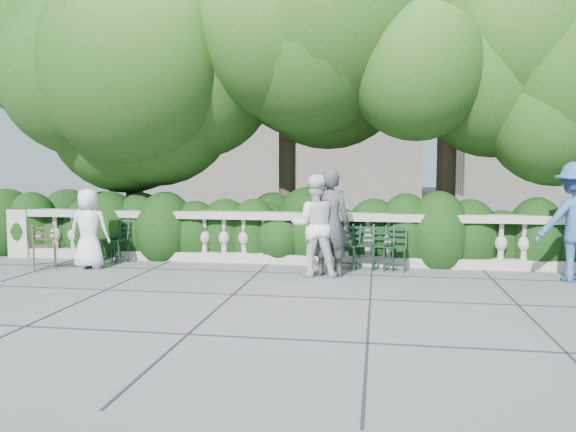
# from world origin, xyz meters

# --- Properties ---
(ground) EXTENTS (90.00, 90.00, 0.00)m
(ground) POSITION_xyz_m (0.00, 0.00, 0.00)
(ground) COLOR #4F5257
(ground) RESTS_ON ground
(balustrade) EXTENTS (12.00, 0.44, 1.00)m
(balustrade) POSITION_xyz_m (0.00, 1.80, 0.49)
(balustrade) COLOR #9E998E
(balustrade) RESTS_ON ground
(shrub_hedge) EXTENTS (15.00, 2.60, 1.70)m
(shrub_hedge) POSITION_xyz_m (0.00, 3.00, 0.00)
(shrub_hedge) COLOR black
(shrub_hedge) RESTS_ON ground
(tree_canopy) EXTENTS (15.04, 6.52, 6.78)m
(tree_canopy) POSITION_xyz_m (0.69, 3.19, 3.96)
(tree_canopy) COLOR #3F3023
(tree_canopy) RESTS_ON ground
(chair_a) EXTENTS (0.48, 0.52, 0.84)m
(chair_a) POSITION_xyz_m (-3.51, 1.22, 0.00)
(chair_a) COLOR black
(chair_a) RESTS_ON ground
(chair_b) EXTENTS (0.51, 0.54, 0.84)m
(chair_b) POSITION_xyz_m (-3.62, 1.22, 0.00)
(chair_b) COLOR black
(chair_b) RESTS_ON ground
(chair_c) EXTENTS (0.47, 0.51, 0.84)m
(chair_c) POSITION_xyz_m (1.69, 1.20, 0.00)
(chair_c) COLOR black
(chair_c) RESTS_ON ground
(chair_d) EXTENTS (0.47, 0.51, 0.84)m
(chair_d) POSITION_xyz_m (1.35, 1.23, 0.00)
(chair_d) COLOR black
(chair_d) RESTS_ON ground
(chair_e) EXTENTS (0.49, 0.52, 0.84)m
(chair_e) POSITION_xyz_m (1.89, 1.14, 0.00)
(chair_e) COLOR black
(chair_e) RESTS_ON ground
(chair_f) EXTENTS (0.55, 0.57, 0.84)m
(chair_f) POSITION_xyz_m (1.02, 1.19, 0.00)
(chair_f) COLOR black
(chair_f) RESTS_ON ground
(chair_weathered) EXTENTS (0.64, 0.65, 0.84)m
(chair_weathered) POSITION_xyz_m (-4.32, 0.28, 0.00)
(chair_weathered) COLOR black
(chair_weathered) RESTS_ON ground
(person_businessman) EXTENTS (0.77, 0.54, 1.49)m
(person_businessman) POSITION_xyz_m (-3.67, 0.67, 0.74)
(person_businessman) COLOR silver
(person_businessman) RESTS_ON ground
(person_woman_grey) EXTENTS (0.70, 0.48, 1.86)m
(person_woman_grey) POSITION_xyz_m (0.78, 0.67, 0.93)
(person_woman_grey) COLOR #38393D
(person_woman_grey) RESTS_ON ground
(person_casual_man) EXTENTS (0.90, 0.73, 1.75)m
(person_casual_man) POSITION_xyz_m (0.53, 0.62, 0.88)
(person_casual_man) COLOR silver
(person_casual_man) RESTS_ON ground
(person_older_blue) EXTENTS (1.37, 0.92, 1.96)m
(person_older_blue) POSITION_xyz_m (4.79, 0.85, 0.98)
(person_older_blue) COLOR #2C5286
(person_older_blue) RESTS_ON ground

